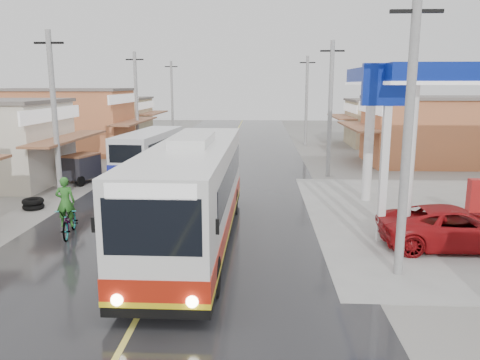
{
  "coord_description": "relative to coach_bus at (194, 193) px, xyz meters",
  "views": [
    {
      "loc": [
        2.94,
        -13.16,
        5.51
      ],
      "look_at": [
        2.11,
        4.86,
        1.81
      ],
      "focal_mm": 35.0,
      "sensor_mm": 36.0,
      "label": 1
    }
  ],
  "objects": [
    {
      "name": "shopfronts_left",
      "position": [
        -13.62,
        15.48,
        -1.83
      ],
      "size": [
        11.0,
        44.0,
        5.2
      ],
      "primitive_type": null,
      "color": "tan",
      "rests_on": "ground"
    },
    {
      "name": "tyre_stack",
      "position": [
        -7.92,
        4.23,
        -1.59
      ],
      "size": [
        0.94,
        0.94,
        0.48
      ],
      "color": "black",
      "rests_on": "ground"
    },
    {
      "name": "road",
      "position": [
        -0.62,
        12.48,
        -1.82
      ],
      "size": [
        12.0,
        90.0,
        0.02
      ],
      "primitive_type": "cube",
      "color": "black",
      "rests_on": "ground"
    },
    {
      "name": "tricycle_near",
      "position": [
        -7.87,
        9.95,
        -0.89
      ],
      "size": [
        1.92,
        2.44,
        1.65
      ],
      "rotation": [
        0.0,
        0.0,
        -0.29
      ],
      "color": "#26262D",
      "rests_on": "ground"
    },
    {
      "name": "second_bus",
      "position": [
        -4.55,
        12.55,
        -0.4
      ],
      "size": [
        2.85,
        8.16,
        2.65
      ],
      "rotation": [
        0.0,
        0.0,
        -0.09
      ],
      "color": "silver",
      "rests_on": "road"
    },
    {
      "name": "coach_bus",
      "position": [
        0.0,
        0.0,
        0.0
      ],
      "size": [
        2.88,
        12.2,
        3.8
      ],
      "rotation": [
        0.0,
        0.0,
        -0.01
      ],
      "color": "silver",
      "rests_on": "road"
    },
    {
      "name": "utility_poles_right",
      "position": [
        6.38,
        12.48,
        -1.83
      ],
      "size": [
        1.6,
        36.0,
        8.0
      ],
      "primitive_type": null,
      "color": "gray",
      "rests_on": "ground"
    },
    {
      "name": "centre_line",
      "position": [
        -0.62,
        12.48,
        -1.81
      ],
      "size": [
        0.15,
        90.0,
        0.01
      ],
      "primitive_type": "cube",
      "color": "#D8CC4C",
      "rests_on": "road"
    },
    {
      "name": "utility_poles_left",
      "position": [
        -7.62,
        13.48,
        -1.83
      ],
      "size": [
        1.6,
        50.0,
        8.0
      ],
      "primitive_type": null,
      "color": "gray",
      "rests_on": "ground"
    },
    {
      "name": "cyclist",
      "position": [
        -4.75,
        0.57,
        -1.09
      ],
      "size": [
        1.13,
        2.2,
        2.26
      ],
      "rotation": [
        0.0,
        0.0,
        0.2
      ],
      "color": "black",
      "rests_on": "ground"
    },
    {
      "name": "ground",
      "position": [
        -0.62,
        -2.52,
        -1.83
      ],
      "size": [
        120.0,
        120.0,
        0.0
      ],
      "primitive_type": "plane",
      "color": "slate",
      "rests_on": "ground"
    },
    {
      "name": "jeepney",
      "position": [
        8.99,
        -0.07,
        -1.12
      ],
      "size": [
        5.17,
        2.41,
        1.43
      ],
      "primitive_type": "imported",
      "rotation": [
        0.0,
        0.0,
        1.58
      ],
      "color": "maroon",
      "rests_on": "ground"
    }
  ]
}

